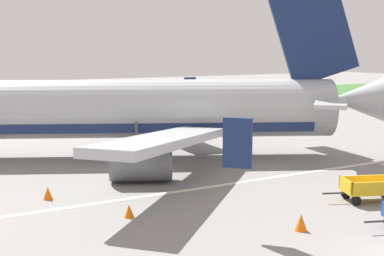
# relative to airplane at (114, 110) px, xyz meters

# --- Properties ---
(grass_strip) EXTENTS (220.00, 28.00, 0.06)m
(grass_strip) POSITION_rel_airplane_xyz_m (2.12, 31.16, -3.02)
(grass_strip) COLOR #3D7033
(grass_strip) RESTS_ON ground
(apron_stripe) EXTENTS (120.00, 0.36, 0.01)m
(apron_stripe) POSITION_rel_airplane_xyz_m (2.12, -9.54, -3.05)
(apron_stripe) COLOR silver
(apron_stripe) RESTS_ON ground
(airplane) EXTENTS (35.14, 28.99, 11.34)m
(airplane) POSITION_rel_airplane_xyz_m (0.00, 0.00, 0.00)
(airplane) COLOR #B2B7BC
(airplane) RESTS_ON ground
(baggage_cart_far_end) EXTENTS (3.56, 2.26, 1.07)m
(baggage_cart_far_end) POSITION_rel_airplane_xyz_m (6.17, -15.49, -2.45)
(baggage_cart_far_end) COLOR gold
(baggage_cart_far_end) RESTS_ON ground
(traffic_cone_near_plane) EXTENTS (0.46, 0.46, 0.60)m
(traffic_cone_near_plane) POSITION_rel_airplane_xyz_m (-6.53, -7.75, -2.75)
(traffic_cone_near_plane) COLOR orange
(traffic_cone_near_plane) RESTS_ON ground
(traffic_cone_mid_apron) EXTENTS (0.42, 0.42, 0.55)m
(traffic_cone_mid_apron) POSITION_rel_airplane_xyz_m (-4.39, -12.18, -2.78)
(traffic_cone_mid_apron) COLOR orange
(traffic_cone_mid_apron) RESTS_ON ground
(traffic_cone_by_carts) EXTENTS (0.49, 0.49, 0.65)m
(traffic_cone_by_carts) POSITION_rel_airplane_xyz_m (0.65, -17.05, -2.73)
(traffic_cone_by_carts) COLOR orange
(traffic_cone_by_carts) RESTS_ON ground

